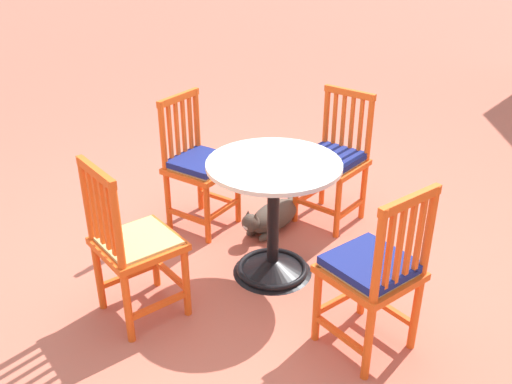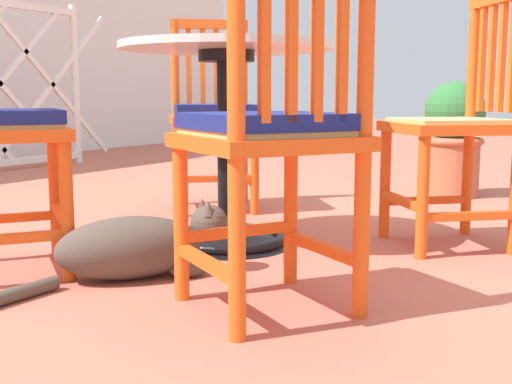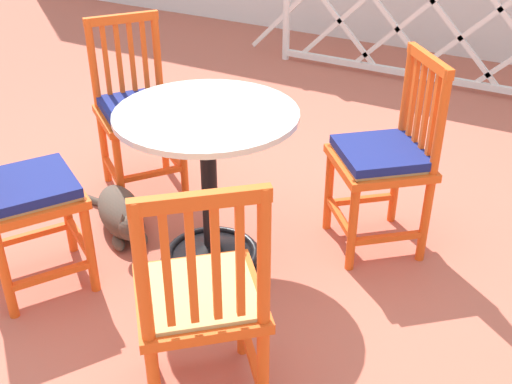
{
  "view_description": "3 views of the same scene",
  "coord_description": "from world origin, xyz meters",
  "px_view_note": "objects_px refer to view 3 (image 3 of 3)",
  "views": [
    {
      "loc": [
        2.74,
        0.19,
        1.97
      ],
      "look_at": [
        -0.07,
        0.01,
        0.54
      ],
      "focal_mm": 39.07,
      "sensor_mm": 36.0,
      "label": 1
    },
    {
      "loc": [
        -2.03,
        -1.23,
        0.55
      ],
      "look_at": [
        0.09,
        0.09,
        0.18
      ],
      "focal_mm": 46.12,
      "sensor_mm": 36.0,
      "label": 2
    },
    {
      "loc": [
        1.27,
        -1.85,
        1.73
      ],
      "look_at": [
        0.12,
        0.18,
        0.38
      ],
      "focal_mm": 44.33,
      "sensor_mm": 36.0,
      "label": 3
    }
  ],
  "objects_px": {
    "cafe_table": "(210,206)",
    "orange_chair_tucked_in": "(138,111)",
    "orange_chair_at_corner": "(385,159)",
    "tabby_cat": "(122,215)",
    "orange_chair_near_fence": "(201,302)",
    "orange_chair_by_planter": "(23,194)"
  },
  "relations": [
    {
      "from": "orange_chair_at_corner",
      "to": "tabby_cat",
      "type": "distance_m",
      "value": 1.28
    },
    {
      "from": "orange_chair_by_planter",
      "to": "tabby_cat",
      "type": "distance_m",
      "value": 0.6
    },
    {
      "from": "orange_chair_tucked_in",
      "to": "orange_chair_near_fence",
      "type": "height_order",
      "value": "same"
    },
    {
      "from": "cafe_table",
      "to": "orange_chair_at_corner",
      "type": "distance_m",
      "value": 0.8
    },
    {
      "from": "orange_chair_tucked_in",
      "to": "orange_chair_at_corner",
      "type": "bearing_deg",
      "value": 4.9
    },
    {
      "from": "orange_chair_at_corner",
      "to": "tabby_cat",
      "type": "xyz_separation_m",
      "value": [
        -1.11,
        -0.53,
        -0.35
      ]
    },
    {
      "from": "orange_chair_at_corner",
      "to": "orange_chair_near_fence",
      "type": "xyz_separation_m",
      "value": [
        -0.18,
        -1.2,
        -0.01
      ]
    },
    {
      "from": "orange_chair_at_corner",
      "to": "orange_chair_by_planter",
      "type": "xyz_separation_m",
      "value": [
        -1.16,
        -1.01,
        0.0
      ]
    },
    {
      "from": "cafe_table",
      "to": "tabby_cat",
      "type": "relative_size",
      "value": 1.11
    },
    {
      "from": "orange_chair_tucked_in",
      "to": "tabby_cat",
      "type": "bearing_deg",
      "value": -64.91
    },
    {
      "from": "orange_chair_near_fence",
      "to": "tabby_cat",
      "type": "distance_m",
      "value": 1.2
    },
    {
      "from": "orange_chair_at_corner",
      "to": "orange_chair_near_fence",
      "type": "height_order",
      "value": "same"
    },
    {
      "from": "orange_chair_near_fence",
      "to": "orange_chair_by_planter",
      "type": "bearing_deg",
      "value": 169.15
    },
    {
      "from": "cafe_table",
      "to": "orange_chair_tucked_in",
      "type": "bearing_deg",
      "value": 151.0
    },
    {
      "from": "cafe_table",
      "to": "orange_chair_by_planter",
      "type": "relative_size",
      "value": 0.83
    },
    {
      "from": "orange_chair_tucked_in",
      "to": "orange_chair_near_fence",
      "type": "xyz_separation_m",
      "value": [
        1.13,
        -1.09,
        -0.01
      ]
    },
    {
      "from": "cafe_table",
      "to": "tabby_cat",
      "type": "height_order",
      "value": "cafe_table"
    },
    {
      "from": "orange_chair_by_planter",
      "to": "cafe_table",
      "type": "bearing_deg",
      "value": 42.87
    },
    {
      "from": "orange_chair_at_corner",
      "to": "orange_chair_tucked_in",
      "type": "height_order",
      "value": "same"
    },
    {
      "from": "cafe_table",
      "to": "orange_chair_tucked_in",
      "type": "distance_m",
      "value": 0.81
    },
    {
      "from": "orange_chair_at_corner",
      "to": "cafe_table",
      "type": "bearing_deg",
      "value": -140.76
    },
    {
      "from": "orange_chair_at_corner",
      "to": "orange_chair_tucked_in",
      "type": "relative_size",
      "value": 1.0
    }
  ]
}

